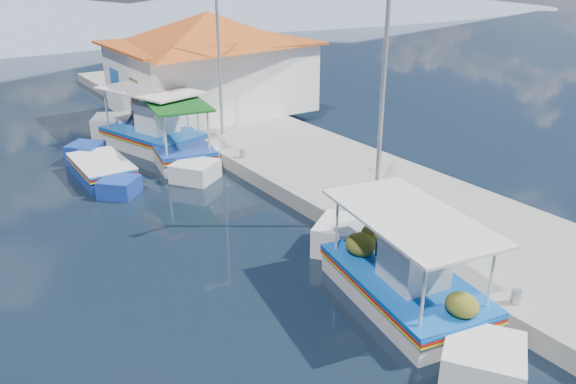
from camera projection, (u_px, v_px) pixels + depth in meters
ground at (275, 314)px, 11.71m from camera, size 160.00×160.00×0.00m
quay at (324, 169)px, 19.27m from camera, size 5.00×44.00×0.50m
bollards at (286, 177)px, 17.46m from camera, size 0.20×17.20×0.30m
main_caique at (401, 283)px, 12.02m from camera, size 2.86×6.90×2.31m
caique_green_canopy at (178, 150)px, 20.85m from camera, size 2.71×6.45×2.45m
caique_blue_hull at (101, 170)px, 19.12m from camera, size 1.61×5.35×0.95m
caique_far at (154, 136)px, 22.09m from camera, size 3.60×7.22×2.64m
harbor_building at (210, 60)px, 25.36m from camera, size 10.49×10.49×4.40m
lamp_post_near at (380, 90)px, 14.12m from camera, size 1.21×0.14×6.00m
lamp_post_far at (216, 49)px, 21.01m from camera, size 1.21×0.14×6.00m
mountain_ridge at (33, 14)px, 57.22m from camera, size 171.40×96.00×5.50m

